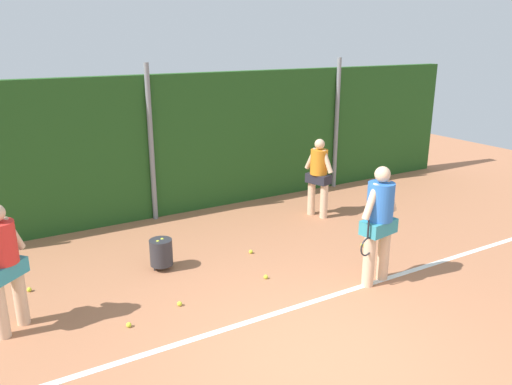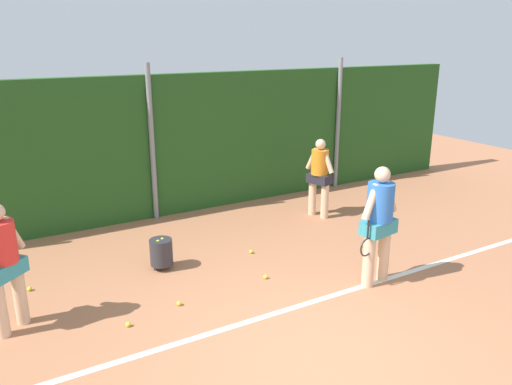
# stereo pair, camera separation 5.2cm
# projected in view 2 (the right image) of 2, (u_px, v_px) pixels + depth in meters

# --- Properties ---
(ground_plane) EXTENTS (24.57, 24.57, 0.00)m
(ground_plane) POSITION_uv_depth(u_px,v_px,m) (246.00, 298.00, 7.15)
(ground_plane) COLOR #B2704C
(hedge_fence_backdrop) EXTENTS (15.97, 0.25, 2.86)m
(hedge_fence_backdrop) POSITION_uv_depth(u_px,v_px,m) (150.00, 148.00, 10.02)
(hedge_fence_backdrop) COLOR #23511E
(hedge_fence_backdrop) RESTS_ON ground_plane
(fence_post_center) EXTENTS (0.10, 0.10, 3.09)m
(fence_post_center) POSITION_uv_depth(u_px,v_px,m) (152.00, 144.00, 9.84)
(fence_post_center) COLOR gray
(fence_post_center) RESTS_ON ground_plane
(fence_post_right) EXTENTS (0.10, 0.10, 3.09)m
(fence_post_right) POSITION_uv_depth(u_px,v_px,m) (338.00, 124.00, 12.04)
(fence_post_right) COLOR gray
(fence_post_right) RESTS_ON ground_plane
(court_baseline_paint) EXTENTS (11.67, 0.10, 0.01)m
(court_baseline_paint) POSITION_uv_depth(u_px,v_px,m) (267.00, 316.00, 6.69)
(court_baseline_paint) COLOR white
(court_baseline_paint) RESTS_ON ground_plane
(player_foreground_near) EXTENTS (0.81, 0.39, 1.80)m
(player_foreground_near) POSITION_uv_depth(u_px,v_px,m) (379.00, 220.00, 7.32)
(player_foreground_near) COLOR beige
(player_foreground_near) RESTS_ON ground_plane
(player_midcourt) EXTENTS (0.56, 0.54, 1.68)m
(player_midcourt) POSITION_uv_depth(u_px,v_px,m) (4.00, 261.00, 6.12)
(player_midcourt) COLOR beige
(player_midcourt) RESTS_ON ground_plane
(player_backcourt_far) EXTENTS (0.40, 0.65, 1.61)m
(player_backcourt_far) POSITION_uv_depth(u_px,v_px,m) (319.00, 174.00, 10.16)
(player_backcourt_far) COLOR beige
(player_backcourt_far) RESTS_ON ground_plane
(ball_hopper) EXTENTS (0.36, 0.36, 0.51)m
(ball_hopper) POSITION_uv_depth(u_px,v_px,m) (161.00, 252.00, 7.98)
(ball_hopper) COLOR #2D2D33
(ball_hopper) RESTS_ON ground_plane
(tennis_ball_0) EXTENTS (0.07, 0.07, 0.07)m
(tennis_ball_0) POSITION_uv_depth(u_px,v_px,m) (128.00, 324.00, 6.44)
(tennis_ball_0) COLOR #CCDB33
(tennis_ball_0) RESTS_ON ground_plane
(tennis_ball_2) EXTENTS (0.07, 0.07, 0.07)m
(tennis_ball_2) POSITION_uv_depth(u_px,v_px,m) (266.00, 277.00, 7.71)
(tennis_ball_2) COLOR #CCDB33
(tennis_ball_2) RESTS_ON ground_plane
(tennis_ball_3) EXTENTS (0.07, 0.07, 0.07)m
(tennis_ball_3) POSITION_uv_depth(u_px,v_px,m) (179.00, 303.00, 6.94)
(tennis_ball_3) COLOR #CCDB33
(tennis_ball_3) RESTS_ON ground_plane
(tennis_ball_4) EXTENTS (0.07, 0.07, 0.07)m
(tennis_ball_4) POSITION_uv_depth(u_px,v_px,m) (363.00, 245.00, 8.88)
(tennis_ball_4) COLOR #CCDB33
(tennis_ball_4) RESTS_ON ground_plane
(tennis_ball_5) EXTENTS (0.07, 0.07, 0.07)m
(tennis_ball_5) POSITION_uv_depth(u_px,v_px,m) (251.00, 252.00, 8.61)
(tennis_ball_5) COLOR #CCDB33
(tennis_ball_5) RESTS_ON ground_plane
(tennis_ball_6) EXTENTS (0.07, 0.07, 0.07)m
(tennis_ball_6) POSITION_uv_depth(u_px,v_px,m) (29.00, 289.00, 7.35)
(tennis_ball_6) COLOR #CCDB33
(tennis_ball_6) RESTS_ON ground_plane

